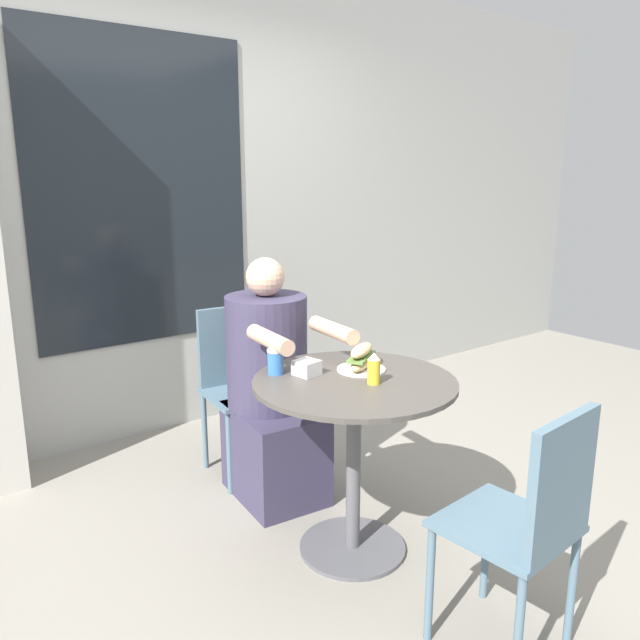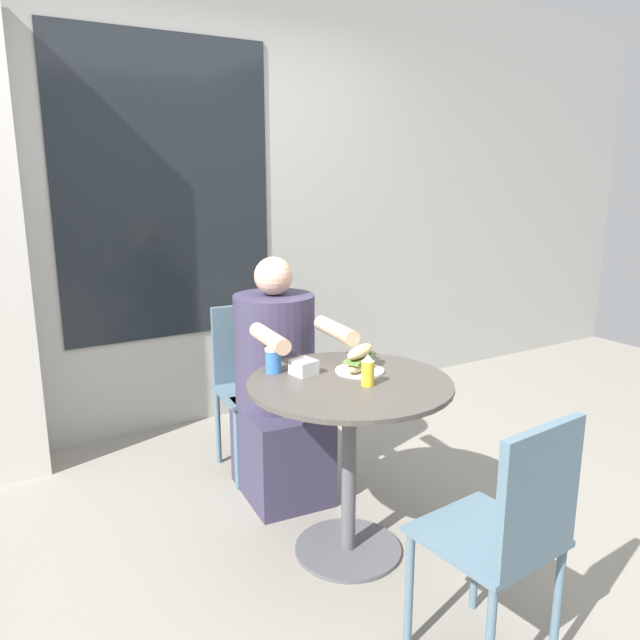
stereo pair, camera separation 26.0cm
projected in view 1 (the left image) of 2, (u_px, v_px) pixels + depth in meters
The scene contains 10 objects.
ground_plane at pixel (352, 549), 2.65m from camera, with size 8.00×8.00×0.00m, color gray.
storefront_wall at pixel (166, 199), 3.66m from camera, with size 8.00×0.09×2.80m.
cafe_table at pixel (354, 426), 2.52m from camera, with size 0.82×0.82×0.76m.
diner_chair at pixel (237, 374), 3.28m from camera, with size 0.42×0.42×0.87m.
seated_diner at pixel (271, 397), 3.00m from camera, with size 0.44×0.72×1.17m.
empty_chair_across at pixel (533, 514), 1.94m from camera, with size 0.41×0.41×0.87m.
sandwich_on_plate at pixel (361, 359), 2.58m from camera, with size 0.21×0.20×0.11m.
drink_cup at pixel (276, 362), 2.53m from camera, with size 0.07×0.07×0.10m.
napkin_box at pixel (307, 368), 2.52m from camera, with size 0.11×0.11×0.06m.
condiment_bottle at pixel (374, 369), 2.41m from camera, with size 0.05×0.05×0.13m.
Camera 1 is at (-1.52, -1.79, 1.56)m, focal length 35.00 mm.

